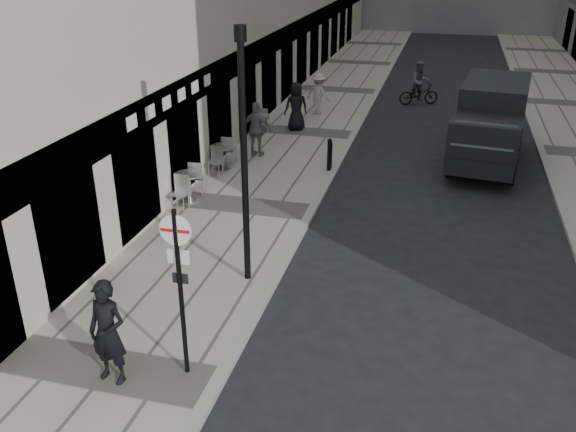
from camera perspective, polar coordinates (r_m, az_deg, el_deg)
name	(u,v)px	position (r m, az deg, el deg)	size (l,w,h in m)	color
sidewalk	(304,133)	(24.73, 1.47, 7.80)	(4.00, 60.00, 0.12)	gray
walking_man	(108,333)	(11.00, -16.51, -10.42)	(0.71, 0.47, 1.95)	black
sign_post	(179,272)	(10.31, -10.16, -5.20)	(0.55, 0.09, 3.19)	black
lamppost	(244,148)	(12.78, -4.16, 6.33)	(0.25, 0.25, 5.58)	black
bollard_near	(329,156)	(20.32, 3.88, 5.66)	(0.14, 0.14, 1.02)	black
bollard_far	(330,156)	(20.57, 3.99, 5.62)	(0.11, 0.11, 0.85)	black
panel_van	(491,119)	(22.36, 18.47, 8.61)	(2.82, 5.96, 2.70)	black
cyclist	(419,88)	(29.83, 12.18, 11.65)	(1.98, 1.33, 2.02)	black
pedestrian_a	(257,130)	(21.56, -2.94, 8.07)	(1.13, 0.47, 1.93)	slate
pedestrian_b	(318,94)	(27.04, 2.85, 11.36)	(1.16, 0.67, 1.80)	#A9A59C
pedestrian_c	(296,106)	(24.69, 0.77, 10.22)	(0.93, 0.61, 1.91)	black
cafe_table_near	(222,156)	(20.45, -6.16, 5.65)	(0.76, 1.72, 0.98)	#B8B8BA
cafe_table_mid	(260,122)	(24.35, -2.61, 8.76)	(0.69, 1.56, 0.89)	silver
cafe_table_far	(189,185)	(18.02, -9.24, 2.88)	(0.80, 1.81, 1.03)	silver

